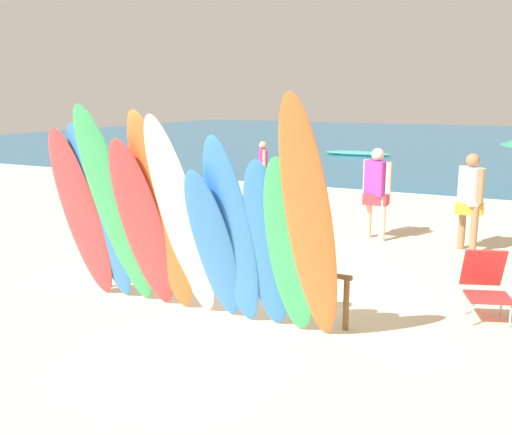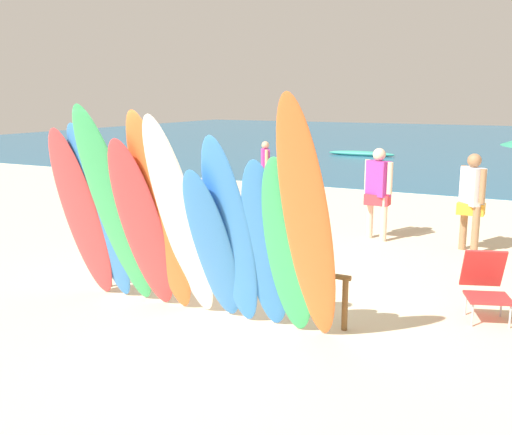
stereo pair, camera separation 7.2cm
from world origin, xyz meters
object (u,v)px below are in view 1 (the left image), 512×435
object	(u,v)px
surfboard_red_3	(143,228)
surfboard_blue_8	(267,248)
surfboard_rack	(215,266)
beach_chair_red	(486,282)
surfboard_white_5	(182,222)
surfboard_red_0	(82,216)
surfboard_orange_4	(161,217)
beachgoer_midbeach	(377,187)
surfboard_blue_6	(214,248)
surfboard_orange_10	(310,227)
surfboard_green_2	(115,211)
beachgoer_near_rack	(470,196)
surfboard_blue_7	(232,235)
beachgoer_by_water	(263,165)
distant_boat	(358,154)
surfboard_blue_1	(101,215)
surfboard_green_9	(290,250)

from	to	relation	value
surfboard_red_3	surfboard_blue_8	world-z (taller)	surfboard_red_3
surfboard_rack	beach_chair_red	xyz separation A→B (m)	(3.11, 1.19, -0.10)
surfboard_white_5	beach_chair_red	xyz separation A→B (m)	(3.12, 1.91, -0.82)
surfboard_red_0	surfboard_orange_4	xyz separation A→B (m)	(1.26, -0.04, 0.12)
beachgoer_midbeach	surfboard_red_3	bearing A→B (deg)	-79.04
surfboard_red_0	beachgoer_midbeach	xyz separation A→B (m)	(2.44, 5.07, -0.16)
surfboard_blue_6	surfboard_blue_8	xyz separation A→B (m)	(0.65, 0.05, 0.06)
surfboard_orange_4	surfboard_blue_6	bearing A→B (deg)	5.15
surfboard_orange_10	beach_chair_red	world-z (taller)	surfboard_orange_10
surfboard_green_2	surfboard_blue_8	bearing A→B (deg)	4.09
surfboard_orange_4	beach_chair_red	bearing A→B (deg)	28.73
surfboard_blue_6	beachgoer_near_rack	bearing A→B (deg)	66.77
surfboard_blue_7	beach_chair_red	bearing A→B (deg)	38.56
surfboard_blue_7	surfboard_red_3	bearing A→B (deg)	-175.03
beachgoer_by_water	beachgoer_midbeach	distance (m)	5.16
surfboard_red_3	surfboard_white_5	world-z (taller)	surfboard_white_5
surfboard_blue_6	distant_boat	size ratio (longest dim) A/B	0.68
surfboard_green_2	surfboard_red_3	size ratio (longest dim) A/B	1.17
surfboard_blue_1	surfboard_green_9	xyz separation A→B (m)	(2.60, -0.02, -0.14)
surfboard_red_3	surfboard_orange_10	distance (m)	2.18
surfboard_orange_10	beachgoer_by_water	world-z (taller)	surfboard_orange_10
beachgoer_by_water	beach_chair_red	size ratio (longest dim) A/B	1.80
surfboard_green_2	beachgoer_midbeach	distance (m)	5.48
surfboard_blue_8	surfboard_orange_10	xyz separation A→B (m)	(0.58, -0.22, 0.34)
surfboard_green_9	beachgoer_near_rack	xyz separation A→B (m)	(1.23, 4.91, -0.06)
surfboard_blue_1	beachgoer_near_rack	size ratio (longest dim) A/B	1.45
surfboard_rack	beachgoer_near_rack	xyz separation A→B (m)	(2.51, 4.31, 0.45)
surfboard_red_0	surfboard_white_5	size ratio (longest dim) A/B	0.90
surfboard_green_2	surfboard_blue_7	distance (m)	1.56
surfboard_green_2	surfboard_white_5	xyz separation A→B (m)	(0.95, -0.00, -0.05)
beachgoer_near_rack	distant_boat	xyz separation A→B (m)	(-6.54, 15.02, -0.87)
surfboard_white_5	distant_boat	world-z (taller)	surfboard_white_5
surfboard_white_5	surfboard_blue_8	xyz separation A→B (m)	(1.00, 0.16, -0.23)
surfboard_white_5	surfboard_orange_4	bearing A→B (deg)	170.11
beachgoer_by_water	beachgoer_midbeach	xyz separation A→B (m)	(3.94, -3.32, 0.14)
surfboard_white_5	beachgoer_by_water	xyz separation A→B (m)	(-3.09, 8.49, -0.39)
surfboard_red_3	surfboard_blue_7	xyz separation A→B (m)	(1.19, 0.04, 0.03)
surfboard_orange_4	surfboard_green_9	size ratio (longest dim) A/B	1.21
beachgoer_near_rack	beachgoer_by_water	bearing A→B (deg)	16.39
surfboard_orange_10	beachgoer_near_rack	world-z (taller)	surfboard_orange_10
surfboard_red_3	surfboard_white_5	distance (m)	0.61
surfboard_blue_6	surfboard_blue_7	xyz separation A→B (m)	(0.25, -0.02, 0.18)
surfboard_blue_6	distant_boat	distance (m)	20.42
surfboard_blue_7	surfboard_green_9	distance (m)	0.70
surfboard_blue_1	surfboard_orange_10	distance (m)	2.90
distant_boat	surfboard_red_0	bearing A→B (deg)	-83.02
surfboard_rack	surfboard_orange_10	size ratio (longest dim) A/B	1.24
surfboard_green_2	beach_chair_red	distance (m)	4.58
surfboard_rack	surfboard_blue_7	size ratio (longest dim) A/B	1.51
surfboard_blue_1	distant_boat	xyz separation A→B (m)	(-2.71, 19.91, -1.07)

